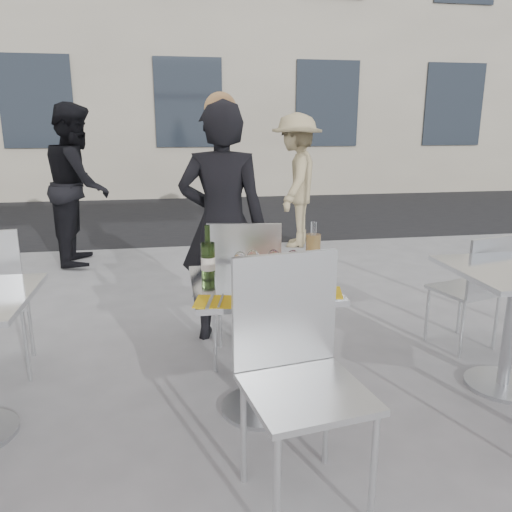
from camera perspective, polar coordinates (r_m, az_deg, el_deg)
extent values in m
plane|color=slate|center=(2.93, 0.52, -17.06)|extent=(80.00, 80.00, 0.00)
cube|color=black|center=(9.09, -6.78, 4.84)|extent=(24.00, 5.00, 0.00)
cylinder|color=#B7BABF|center=(2.92, 0.52, -16.86)|extent=(0.44, 0.44, 0.02)
cylinder|color=#B7BABF|center=(2.75, 0.53, -10.50)|extent=(0.07, 0.07, 0.72)
cube|color=silver|center=(2.62, 0.55, -3.26)|extent=(0.72, 0.72, 0.03)
cylinder|color=#B7BABF|center=(3.48, 26.30, -13.01)|extent=(0.44, 0.44, 0.02)
cylinder|color=#B7BABF|center=(3.34, 26.99, -7.53)|extent=(0.07, 0.07, 0.72)
cylinder|color=silver|center=(3.56, 2.01, -6.81)|extent=(0.03, 0.03, 0.48)
cylinder|color=silver|center=(3.57, -4.17, -6.77)|extent=(0.03, 0.03, 0.48)
cylinder|color=silver|center=(3.21, 2.16, -9.31)|extent=(0.03, 0.03, 0.48)
cylinder|color=silver|center=(3.22, -4.74, -9.26)|extent=(0.03, 0.03, 0.48)
cube|color=silver|center=(3.29, -1.21, -3.98)|extent=(0.52, 0.52, 0.03)
cube|color=silver|center=(3.01, -1.37, -0.75)|extent=(0.44, 0.11, 0.48)
cylinder|color=silver|center=(2.00, 2.42, -25.56)|extent=(0.03, 0.03, 0.50)
cylinder|color=silver|center=(2.15, 13.27, -22.72)|extent=(0.03, 0.03, 0.50)
cylinder|color=silver|center=(2.30, -1.44, -19.47)|extent=(0.03, 0.03, 0.50)
cylinder|color=silver|center=(2.43, 8.05, -17.56)|extent=(0.03, 0.03, 0.50)
cube|color=silver|center=(2.07, 5.77, -15.31)|extent=(0.54, 0.54, 0.03)
cube|color=silver|center=(2.14, 3.34, -6.18)|extent=(0.47, 0.10, 0.50)
cylinder|color=silver|center=(3.75, -24.40, -7.07)|extent=(0.03, 0.03, 0.47)
cylinder|color=silver|center=(3.40, -24.77, -9.33)|extent=(0.03, 0.03, 0.47)
cylinder|color=silver|center=(4.11, 22.25, -5.47)|extent=(0.02, 0.02, 0.41)
cylinder|color=silver|center=(3.89, 18.96, -6.30)|extent=(0.02, 0.02, 0.41)
cylinder|color=silver|center=(3.92, 25.71, -6.84)|extent=(0.02, 0.02, 0.41)
cylinder|color=silver|center=(3.68, 22.46, -7.82)|extent=(0.02, 0.02, 0.41)
cube|color=silver|center=(3.83, 22.65, -3.62)|extent=(0.47, 0.47, 0.02)
cube|color=silver|center=(3.65, 25.15, -1.18)|extent=(0.37, 0.12, 0.41)
imported|color=black|center=(3.56, -3.85, 3.54)|extent=(0.70, 0.54, 1.71)
imported|color=black|center=(6.02, -19.63, 7.68)|extent=(0.71, 0.89, 1.79)
imported|color=tan|center=(6.52, 4.58, 8.55)|extent=(0.99, 1.25, 1.70)
cylinder|color=tan|center=(2.47, 2.05, -3.80)|extent=(0.34, 0.34, 0.02)
cylinder|color=beige|center=(2.47, 2.05, -3.58)|extent=(0.30, 0.30, 0.00)
cylinder|color=white|center=(2.83, 1.63, -1.43)|extent=(0.33, 0.33, 0.01)
cylinder|color=tan|center=(2.83, 1.63, -1.14)|extent=(0.29, 0.29, 0.02)
cylinder|color=beige|center=(2.83, 1.63, -0.94)|extent=(0.26, 0.26, 0.00)
cylinder|color=white|center=(2.62, -0.34, -2.76)|extent=(0.22, 0.22, 0.01)
ellipsoid|color=#256C1B|center=(2.61, -0.34, -1.95)|extent=(0.15, 0.15, 0.08)
sphere|color=#B21914|center=(2.63, 0.44, -1.57)|extent=(0.03, 0.03, 0.03)
cylinder|color=#2E471A|center=(2.63, -5.50, -0.63)|extent=(0.07, 0.07, 0.20)
cone|color=#2E471A|center=(2.61, -5.55, 1.49)|extent=(0.07, 0.07, 0.03)
cylinder|color=#2E471A|center=(2.60, -5.57, 2.45)|extent=(0.03, 0.03, 0.10)
cylinder|color=silver|center=(2.63, -5.49, -0.84)|extent=(0.07, 0.08, 0.07)
cylinder|color=tan|center=(2.75, 6.52, 0.25)|extent=(0.08, 0.08, 0.22)
cylinder|color=white|center=(2.72, 6.61, 3.11)|extent=(0.03, 0.03, 0.08)
cylinder|color=white|center=(2.71, 3.55, -1.35)|extent=(0.06, 0.06, 0.09)
cylinder|color=silver|center=(2.69, 3.57, -0.27)|extent=(0.06, 0.06, 0.02)
cylinder|color=white|center=(2.64, -1.81, -2.76)|extent=(0.06, 0.06, 0.00)
cylinder|color=white|center=(2.62, -1.82, -1.86)|extent=(0.01, 0.01, 0.09)
ellipsoid|color=white|center=(2.60, -1.83, -0.39)|extent=(0.07, 0.07, 0.08)
ellipsoid|color=beige|center=(2.61, -1.83, -0.60)|extent=(0.05, 0.05, 0.05)
cylinder|color=white|center=(2.67, -0.32, -2.52)|extent=(0.06, 0.06, 0.00)
cylinder|color=white|center=(2.66, -0.33, -1.63)|extent=(0.01, 0.01, 0.09)
ellipsoid|color=white|center=(2.64, -0.33, -0.17)|extent=(0.07, 0.07, 0.08)
ellipsoid|color=beige|center=(2.64, -0.33, -0.38)|extent=(0.05, 0.05, 0.05)
cylinder|color=white|center=(2.68, 2.01, -2.48)|extent=(0.06, 0.06, 0.00)
cylinder|color=white|center=(2.67, 2.02, -1.60)|extent=(0.01, 0.01, 0.09)
ellipsoid|color=white|center=(2.65, 2.03, -0.14)|extent=(0.07, 0.07, 0.08)
ellipsoid|color=#4C0A14|center=(2.65, 2.03, -0.35)|extent=(0.05, 0.05, 0.05)
cylinder|color=white|center=(2.67, 4.21, -2.53)|extent=(0.06, 0.06, 0.00)
cylinder|color=white|center=(2.66, 4.22, -1.65)|extent=(0.01, 0.01, 0.09)
ellipsoid|color=white|center=(2.64, 4.25, -0.19)|extent=(0.07, 0.07, 0.08)
ellipsoid|color=#4C0A14|center=(2.65, 4.25, -0.40)|extent=(0.05, 0.05, 0.05)
cube|color=yellow|center=(2.33, -4.77, -5.21)|extent=(0.22, 0.22, 0.00)
cube|color=#B7BABF|center=(2.32, -5.26, -5.14)|extent=(0.06, 0.20, 0.00)
cube|color=#B7BABF|center=(2.33, -4.03, -5.08)|extent=(0.05, 0.18, 0.00)
cube|color=yellow|center=(2.47, 7.67, -4.09)|extent=(0.22, 0.22, 0.00)
cube|color=#B7BABF|center=(2.46, 7.23, -4.03)|extent=(0.06, 0.20, 0.00)
cube|color=#B7BABF|center=(2.48, 8.33, -3.96)|extent=(0.05, 0.18, 0.00)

